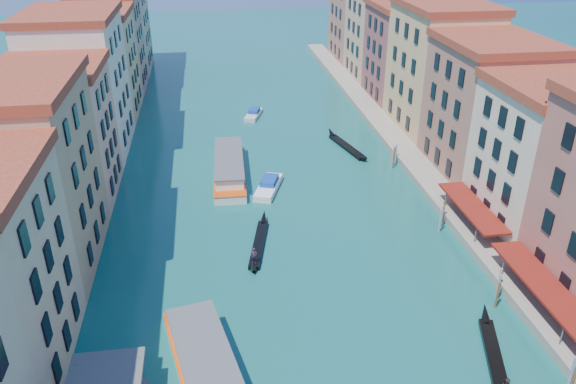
% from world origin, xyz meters
% --- Properties ---
extents(left_bank_palazzos, '(12.80, 128.40, 21.00)m').
position_xyz_m(left_bank_palazzos, '(-26.00, 64.68, 9.71)').
color(left_bank_palazzos, '#C7B28A').
rests_on(left_bank_palazzos, ground).
extents(right_bank_palazzos, '(12.80, 128.40, 21.00)m').
position_xyz_m(right_bank_palazzos, '(30.00, 65.00, 9.75)').
color(right_bank_palazzos, brown).
rests_on(right_bank_palazzos, ground).
extents(quay, '(4.00, 140.00, 1.00)m').
position_xyz_m(quay, '(22.00, 65.00, 0.50)').
color(quay, gray).
rests_on(quay, ground).
extents(restaurant_awnings, '(3.20, 44.55, 3.12)m').
position_xyz_m(restaurant_awnings, '(22.19, 23.00, 2.99)').
color(restaurant_awnings, maroon).
rests_on(restaurant_awnings, ground).
extents(mooring_poles_right, '(1.44, 54.24, 3.20)m').
position_xyz_m(mooring_poles_right, '(19.10, 28.80, 1.30)').
color(mooring_poles_right, brown).
rests_on(mooring_poles_right, ground).
extents(vaporetto_near, '(8.21, 19.61, 2.85)m').
position_xyz_m(vaporetto_near, '(-8.45, 18.21, 1.28)').
color(vaporetto_near, silver).
rests_on(vaporetto_near, ground).
extents(vaporetto_far, '(4.88, 18.59, 2.74)m').
position_xyz_m(vaporetto_far, '(-4.93, 58.33, 1.24)').
color(vaporetto_far, silver).
rests_on(vaporetto_far, ground).
extents(gondola_fore, '(3.62, 12.58, 2.53)m').
position_xyz_m(gondola_fore, '(-2.67, 38.98, 0.43)').
color(gondola_fore, black).
rests_on(gondola_fore, ground).
extents(gondola_right, '(4.88, 12.87, 2.63)m').
position_xyz_m(gondola_right, '(14.91, 17.86, 0.50)').
color(gondola_right, black).
rests_on(gondola_right, ground).
extents(gondola_far, '(4.31, 13.29, 1.91)m').
position_xyz_m(gondola_far, '(13.80, 65.52, 0.39)').
color(gondola_far, black).
rests_on(gondola_far, ground).
extents(motorboat_mid, '(4.76, 7.91, 1.56)m').
position_xyz_m(motorboat_mid, '(0.02, 52.71, 0.61)').
color(motorboat_mid, white).
rests_on(motorboat_mid, ground).
extents(motorboat_far, '(3.97, 6.72, 1.33)m').
position_xyz_m(motorboat_far, '(0.72, 82.40, 0.52)').
color(motorboat_far, silver).
rests_on(motorboat_far, ground).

